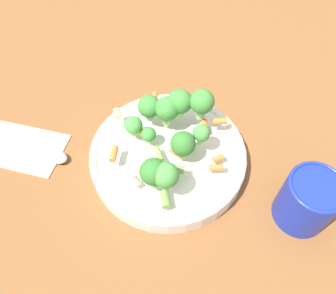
{
  "coord_description": "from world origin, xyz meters",
  "views": [
    {
      "loc": [
        0.24,
        -0.24,
        0.52
      ],
      "look_at": [
        0.0,
        0.0,
        0.05
      ],
      "focal_mm": 35.0,
      "sensor_mm": 36.0,
      "label": 1
    }
  ],
  "objects": [
    {
      "name": "bowl",
      "position": [
        0.0,
        0.0,
        0.02
      ],
      "size": [
        0.28,
        0.28,
        0.04
      ],
      "color": "white",
      "rests_on": "ground_plane"
    },
    {
      "name": "pasta_salad",
      "position": [
        -0.0,
        0.01,
        0.08
      ],
      "size": [
        0.22,
        0.21,
        0.08
      ],
      "color": "#8CB766",
      "rests_on": "bowl"
    },
    {
      "name": "ground_plane",
      "position": [
        0.0,
        0.0,
        0.0
      ],
      "size": [
        3.0,
        3.0,
        0.0
      ],
      "primitive_type": "plane",
      "color": "brown"
    },
    {
      "name": "spoon",
      "position": [
        -0.18,
        -0.16,
        0.01
      ],
      "size": [
        0.17,
        0.07,
        0.01
      ],
      "rotation": [
        0.0,
        0.0,
        6.62
      ],
      "color": "silver",
      "rests_on": "napkin"
    },
    {
      "name": "napkin",
      "position": [
        -0.22,
        -0.18,
        0.0
      ],
      "size": [
        0.19,
        0.17,
        0.01
      ],
      "color": "beige",
      "rests_on": "ground_plane"
    },
    {
      "name": "cup",
      "position": [
        0.23,
        0.08,
        0.05
      ],
      "size": [
        0.09,
        0.09,
        0.1
      ],
      "color": "#192DAD",
      "rests_on": "ground_plane"
    }
  ]
}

